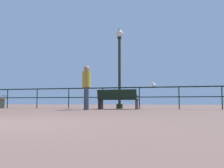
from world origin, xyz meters
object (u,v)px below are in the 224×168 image
at_px(lamppost_center, 119,63).
at_px(seagull_on_rail, 154,85).
at_px(person_at_railing, 86,84).
at_px(bench_near_left, 118,98).

height_order(lamppost_center, seagull_on_rail, lamppost_center).
distance_m(person_at_railing, seagull_on_rail, 3.14).
relative_size(lamppost_center, seagull_on_rail, 10.14).
height_order(bench_near_left, lamppost_center, lamppost_center).
bearing_deg(seagull_on_rail, bench_near_left, -150.72).
xyz_separation_m(lamppost_center, person_at_railing, (-0.82, -2.24, -1.18)).
xyz_separation_m(lamppost_center, seagull_on_rail, (1.63, -0.28, -1.10)).
bearing_deg(lamppost_center, person_at_railing, -110.07).
bearing_deg(seagull_on_rail, lamppost_center, 170.29).
relative_size(person_at_railing, seagull_on_rail, 4.58).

